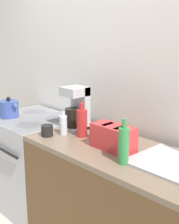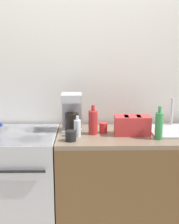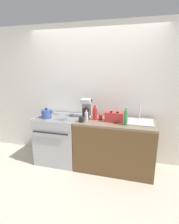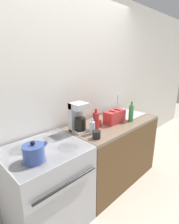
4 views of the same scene
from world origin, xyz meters
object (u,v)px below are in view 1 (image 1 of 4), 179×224
Objects in this scene: kettle at (9,109)px; bottle_red at (82,123)px; bottle_green at (124,145)px; bottle_clear at (63,125)px; stove at (34,162)px; coffee_maker at (77,107)px; toaster at (113,137)px; cup_black at (47,131)px; cup_red at (94,132)px.

bottle_red is at bearing 7.80° from kettle.
bottle_green is 0.68m from bottle_clear.
stove is 0.78m from bottle_clear.
coffee_maker reaches higher than bottle_clear.
coffee_maker is 0.78m from bottle_green.
stove is 0.56m from kettle.
toaster is at bearing -1.83° from stove.
stove is 0.81m from coffee_maker.
bottle_red is (0.71, -0.01, 0.55)m from stove.
bottle_clear is (0.05, -0.18, -0.10)m from coffee_maker.
coffee_maker is 0.23m from bottle_red.
stove is at bearing 171.71° from bottle_clear.
kettle is 2.51× the size of cup_black.
kettle is 1.43m from bottle_green.
coffee_maker is 1.23× the size of bottle_green.
bottle_green is (1.26, -0.16, 0.56)m from stove.
cup_black is (-0.73, -0.04, -0.07)m from bottle_green.
coffee_maker reaches higher than bottle_red.
kettle is 1.23m from toaster.
bottle_green is at bearing -32.54° from toaster.
stove is 2.61× the size of coffee_maker.
bottle_red reaches higher than toaster.
toaster is 1.18× the size of bottle_red.
stove is 1.39m from bottle_green.
stove is 2.92× the size of toaster.
toaster is 0.34m from bottle_red.
coffee_maker reaches higher than cup_black.
toaster is 0.48m from bottle_clear.
cup_red is (-0.25, 0.06, -0.04)m from toaster.
bottle_red is 2.83× the size of cup_red.
coffee_maker reaches higher than kettle.
bottle_red is at bearing 44.94° from cup_black.
bottle_green is at bearing -15.48° from bottle_red.
coffee_maker is 3.76× the size of cup_red.
cup_red reaches higher than cup_black.
toaster is 3.43× the size of cup_black.
stove is 4.92× the size of bottle_clear.
kettle is at bearing -176.31° from bottle_clear.
stove is at bearing 38.16° from kettle.
stove is 3.99× the size of kettle.
kettle is 1.23× the size of bottle_clear.
bottle_red is 0.92× the size of bottle_green.
coffee_maker is 0.21m from bottle_clear.
coffee_maker reaches higher than bottle_green.
kettle is 0.99m from cup_red.
toaster is 0.89× the size of coffee_maker.
cup_red is (0.98, 0.16, -0.03)m from kettle.
coffee_maker is 0.33m from cup_black.
kettle is 0.75m from bottle_clear.
cup_red is 0.36m from cup_black.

